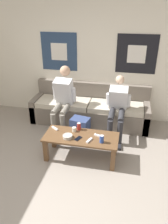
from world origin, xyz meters
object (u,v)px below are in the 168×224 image
Objects in this scene: person_seated_adult at (63,97)px; cell_phone at (78,138)px; game_controller_near_right at (55,128)px; drink_can_red at (79,126)px; pillar_candle at (74,129)px; coffee_table at (81,140)px; drink_can_blue at (102,139)px; game_controller_near_left at (98,136)px; person_seated_teen at (118,106)px; ceramic_bowl at (68,136)px; couch at (90,110)px; game_controller_far_center at (89,140)px; backpack at (80,129)px.

person_seated_adult reaches higher than cell_phone.
drink_can_red is at bearing 9.25° from game_controller_near_right.
coffee_table is at bearing -40.14° from pillar_candle.
person_seated_adult is 1.38m from drink_can_blue.
game_controller_near_right is (-0.48, 0.13, 0.09)m from coffee_table.
game_controller_near_left is at bearing -45.46° from person_seated_adult.
coffee_table is 0.25m from drink_can_red.
person_seated_adult is at bearing 118.31° from pillar_candle.
person_seated_teen reaches higher than pillar_candle.
cell_phone reaches higher than coffee_table.
ceramic_bowl is (-0.70, -0.97, -0.15)m from person_seated_teen.
person_seated_teen reaches higher than game_controller_near_right.
cell_phone is at bearing -87.37° from couch.
coffee_table is at bearing -67.39° from drink_can_red.
pillar_candle is at bearing -130.72° from person_seated_teen.
drink_can_red is at bearing 100.72° from cell_phone.
person_seated_adult is at bearing 124.30° from drink_can_red.
couch is at bearing 106.68° from game_controller_near_left.
couch is 1.37m from ceramic_bowl.
ceramic_bowl is 1.08× the size of game_controller_far_center.
pillar_candle is 0.69× the size of drink_can_red.
game_controller_near_left is at bearing 24.74° from cell_phone.
person_seated_adult reaches higher than drink_can_blue.
person_seated_adult is 1.16m from cell_phone.
game_controller_near_left is at bearing 17.64° from ceramic_bowl.
backpack is 2.90× the size of game_controller_far_center.
game_controller_near_left is 0.76m from game_controller_near_right.
person_seated_adult reaches higher than game_controller_far_center.
game_controller_near_right is (-0.99, -0.75, -0.17)m from person_seated_teen.
couch is at bearing 92.63° from cell_phone.
game_controller_far_center is at bearing -34.34° from coffee_table.
person_seated_adult is (-0.57, 0.91, 0.33)m from coffee_table.
game_controller_near_left is at bearing -21.28° from drink_can_red.
couch is 16.70× the size of game_controller_far_center.
game_controller_far_center reaches higher than backpack.
ceramic_bowl is at bearing -176.34° from cell_phone.
game_controller_far_center is 0.18m from cell_phone.
game_controller_far_center is (0.30, -0.23, -0.02)m from pillar_candle.
drink_can_red reaches higher than game_controller_far_center.
person_seated_teen is 1.25m from game_controller_near_right.
couch is 1.40m from game_controller_far_center.
couch is 1.21m from game_controller_near_right.
cell_phone reaches higher than backpack.
pillar_candle is at bearing 119.83° from cell_phone.
person_seated_adult is 1.27m from game_controller_far_center.
game_controller_near_right is (-0.34, 0.01, -0.02)m from pillar_candle.
couch is 0.78m from person_seated_teen.
person_seated_adult reaches higher than game_controller_near_right.
pillar_candle is 0.69× the size of drink_can_blue.
pillar_candle is 0.54m from drink_can_blue.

